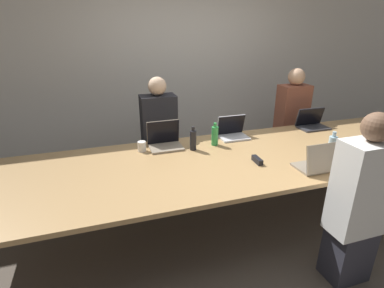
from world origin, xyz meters
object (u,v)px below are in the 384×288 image
cup_near_midright (341,159)px  laptop_near_midright (320,162)px  laptop_far_center (232,131)px  cup_far_midleft (142,146)px  person_far_right (291,121)px  stapler (257,160)px  bottle_far_midleft (193,140)px  person_far_midleft (159,138)px  laptop_far_midleft (165,140)px  person_near_midright (358,205)px  bottle_far_center (215,136)px  bottle_near_midright (332,147)px  laptop_far_right (312,122)px

cup_near_midright → laptop_near_midright: bearing=-168.5°
laptop_far_center → cup_far_midleft: size_ratio=3.22×
person_far_right → stapler: person_far_right is taller
laptop_near_midright → bottle_far_midleft: size_ratio=1.48×
person_far_midleft → cup_near_midright: bearing=-43.1°
cup_near_midright → laptop_far_midleft: size_ratio=0.23×
person_near_midright → bottle_far_center: 1.46m
bottle_near_midright → stapler: (-0.71, 0.13, -0.09)m
bottle_near_midright → bottle_far_center: bottle_near_midright is taller
bottle_far_center → bottle_far_midleft: bottle_far_midleft is taller
stapler → bottle_far_midleft: bearing=136.3°
person_far_right → cup_near_midright: person_far_right is taller
cup_near_midright → cup_far_midleft: 1.89m
laptop_near_midright → bottle_far_center: 1.06m
laptop_far_center → cup_near_midright: bearing=-55.3°
bottle_near_midright → cup_far_midleft: bottle_near_midright is taller
laptop_near_midright → laptop_far_right: bearing=-125.3°
person_near_midright → bottle_far_center: size_ratio=5.66×
stapler → laptop_near_midright: bearing=-32.9°
laptop_near_midright → person_far_midleft: person_far_midleft is taller
person_far_midleft → cup_far_midleft: person_far_midleft is taller
person_far_right → cup_near_midright: bearing=-107.8°
stapler → cup_near_midright: bearing=-16.7°
laptop_far_right → bottle_far_center: 1.37m
bottle_far_center → laptop_far_midleft: 0.53m
person_far_right → bottle_near_midright: 1.35m
person_far_right → laptop_far_midleft: bearing=-165.8°
cup_near_midright → bottle_far_midleft: bottle_far_midleft is taller
laptop_far_center → laptop_far_midleft: laptop_far_midleft is taller
person_near_midright → laptop_far_midleft: 1.83m
person_near_midright → person_far_midleft: bearing=-59.5°
laptop_far_right → laptop_near_midright: bearing=-125.3°
person_far_midleft → stapler: (0.69, -1.08, 0.08)m
bottle_far_midleft → stapler: size_ratio=1.62×
bottle_far_center → cup_far_midleft: bottle_far_center is taller
laptop_far_right → laptop_far_center: (-1.08, -0.00, 0.00)m
person_far_right → person_near_midright: size_ratio=1.01×
laptop_far_right → bottle_far_midleft: bearing=-172.1°
laptop_far_center → bottle_far_midleft: same height
cup_far_midleft → laptop_far_center: bearing=5.1°
laptop_near_midright → cup_near_midright: (0.29, 0.06, -0.04)m
laptop_far_center → bottle_far_midleft: bearing=-157.8°
person_far_midleft → bottle_far_midleft: bearing=-69.6°
stapler → person_far_midleft: bearing=124.6°
cup_near_midright → laptop_far_midleft: bearing=148.2°
bottle_far_center → bottle_near_midright: bearing=-36.1°
person_far_right → cup_far_midleft: (-2.13, -0.52, 0.10)m
person_near_midright → bottle_far_midleft: bearing=-55.3°
person_far_right → laptop_far_center: bearing=-158.5°
laptop_far_center → person_far_midleft: person_far_midleft is taller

